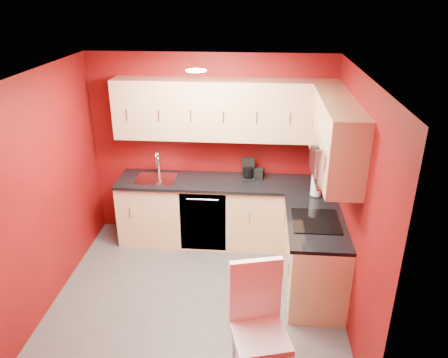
# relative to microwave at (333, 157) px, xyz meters

# --- Properties ---
(floor) EXTENTS (3.20, 3.20, 0.00)m
(floor) POSITION_rel_microwave_xyz_m (-1.39, -0.20, -1.66)
(floor) COLOR #4D4A48
(floor) RESTS_ON ground
(ceiling) EXTENTS (3.20, 3.20, 0.00)m
(ceiling) POSITION_rel_microwave_xyz_m (-1.39, -0.20, 0.84)
(ceiling) COLOR white
(ceiling) RESTS_ON wall_back
(wall_back) EXTENTS (3.20, 0.00, 3.20)m
(wall_back) POSITION_rel_microwave_xyz_m (-1.39, 1.30, -0.41)
(wall_back) COLOR maroon
(wall_back) RESTS_ON floor
(wall_front) EXTENTS (3.20, 0.00, 3.20)m
(wall_front) POSITION_rel_microwave_xyz_m (-1.39, -1.70, -0.41)
(wall_front) COLOR maroon
(wall_front) RESTS_ON floor
(wall_left) EXTENTS (0.00, 3.00, 3.00)m
(wall_left) POSITION_rel_microwave_xyz_m (-2.99, -0.20, -0.41)
(wall_left) COLOR maroon
(wall_left) RESTS_ON floor
(wall_right) EXTENTS (0.00, 3.00, 3.00)m
(wall_right) POSITION_rel_microwave_xyz_m (0.21, -0.20, -0.41)
(wall_right) COLOR maroon
(wall_right) RESTS_ON floor
(base_cabinets_back) EXTENTS (2.80, 0.60, 0.87)m
(base_cabinets_back) POSITION_rel_microwave_xyz_m (-1.19, 1.00, -1.22)
(base_cabinets_back) COLOR #EFC388
(base_cabinets_back) RESTS_ON floor
(base_cabinets_right) EXTENTS (0.60, 1.30, 0.87)m
(base_cabinets_right) POSITION_rel_microwave_xyz_m (-0.09, 0.05, -1.22)
(base_cabinets_right) COLOR #EFC388
(base_cabinets_right) RESTS_ON floor
(countertop_back) EXTENTS (2.80, 0.63, 0.04)m
(countertop_back) POSITION_rel_microwave_xyz_m (-1.19, 0.99, -0.77)
(countertop_back) COLOR black
(countertop_back) RESTS_ON base_cabinets_back
(countertop_right) EXTENTS (0.63, 1.27, 0.04)m
(countertop_right) POSITION_rel_microwave_xyz_m (-0.11, 0.04, -0.77)
(countertop_right) COLOR black
(countertop_right) RESTS_ON base_cabinets_right
(upper_cabinets_back) EXTENTS (2.80, 0.35, 0.75)m
(upper_cabinets_back) POSITION_rel_microwave_xyz_m (-1.19, 1.13, 0.17)
(upper_cabinets_back) COLOR tan
(upper_cabinets_back) RESTS_ON wall_back
(upper_cabinets_right) EXTENTS (0.35, 1.55, 0.75)m
(upper_cabinets_right) POSITION_rel_microwave_xyz_m (0.03, 0.24, 0.23)
(upper_cabinets_right) COLOR tan
(upper_cabinets_right) RESTS_ON wall_right
(microwave) EXTENTS (0.42, 0.76, 0.42)m
(microwave) POSITION_rel_microwave_xyz_m (0.00, 0.00, 0.00)
(microwave) COLOR silver
(microwave) RESTS_ON upper_cabinets_right
(cooktop) EXTENTS (0.50, 0.55, 0.01)m
(cooktop) POSITION_rel_microwave_xyz_m (-0.11, 0.00, -0.74)
(cooktop) COLOR black
(cooktop) RESTS_ON countertop_right
(sink) EXTENTS (0.52, 0.42, 0.35)m
(sink) POSITION_rel_microwave_xyz_m (-2.09, 1.00, -0.72)
(sink) COLOR silver
(sink) RESTS_ON countertop_back
(dishwasher_front) EXTENTS (0.60, 0.02, 0.82)m
(dishwasher_front) POSITION_rel_microwave_xyz_m (-1.44, 0.71, -1.22)
(dishwasher_front) COLOR black
(dishwasher_front) RESTS_ON base_cabinets_back
(downlight) EXTENTS (0.20, 0.20, 0.01)m
(downlight) POSITION_rel_microwave_xyz_m (-1.39, 0.10, 0.82)
(downlight) COLOR white
(downlight) RESTS_ON ceiling
(coffee_maker) EXTENTS (0.19, 0.24, 0.27)m
(coffee_maker) POSITION_rel_microwave_xyz_m (-0.88, 1.08, -0.61)
(coffee_maker) COLOR black
(coffee_maker) RESTS_ON countertop_back
(napkin_holder) EXTENTS (0.15, 0.15, 0.14)m
(napkin_holder) POSITION_rel_microwave_xyz_m (-0.74, 1.11, -0.68)
(napkin_holder) COLOR black
(napkin_holder) RESTS_ON countertop_back
(paper_towel) EXTENTS (0.20, 0.20, 0.30)m
(paper_towel) POSITION_rel_microwave_xyz_m (-0.05, 0.65, -0.60)
(paper_towel) COLOR silver
(paper_towel) RESTS_ON countertop_right
(dining_chair) EXTENTS (0.57, 0.58, 1.14)m
(dining_chair) POSITION_rel_microwave_xyz_m (-0.69, -1.32, -1.09)
(dining_chair) COLOR white
(dining_chair) RESTS_ON floor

